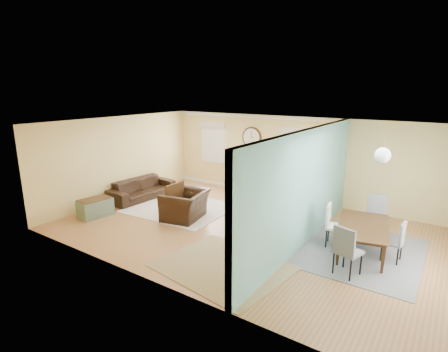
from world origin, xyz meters
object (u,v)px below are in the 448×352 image
at_px(sofa, 142,189).
at_px(dining_table, 363,239).
at_px(credenza, 303,211).
at_px(green_chair, 280,194).
at_px(eames_chair, 185,205).

bearing_deg(sofa, dining_table, -87.03).
xyz_separation_m(sofa, credenza, (5.12, 0.66, 0.08)).
relative_size(green_chair, dining_table, 0.43).
bearing_deg(credenza, green_chair, 134.69).
height_order(sofa, credenza, credenza).
xyz_separation_m(eames_chair, dining_table, (4.45, 0.58, -0.07)).
xyz_separation_m(green_chair, dining_table, (2.82, -1.88, -0.04)).
bearing_deg(dining_table, sofa, 78.93).
relative_size(green_chair, credenza, 0.55).
bearing_deg(sofa, eames_chair, -101.47).
height_order(eames_chair, dining_table, eames_chair).
bearing_deg(eames_chair, green_chair, 134.46).
xyz_separation_m(credenza, dining_table, (1.63, -0.68, -0.09)).
height_order(green_chair, dining_table, green_chair).
bearing_deg(sofa, credenza, -79.49).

